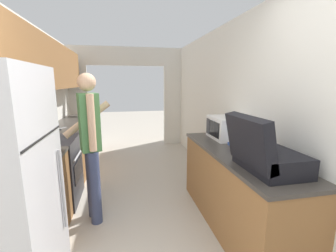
% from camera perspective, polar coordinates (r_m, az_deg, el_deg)
% --- Properties ---
extents(wall_left, '(0.38, 7.22, 2.50)m').
position_cam_1_polar(wall_left, '(3.46, -32.29, 7.45)').
color(wall_left, silver).
rests_on(wall_left, ground_plane).
extents(wall_right, '(0.06, 7.22, 2.50)m').
position_cam_1_polar(wall_right, '(3.22, 17.69, 3.46)').
color(wall_right, silver).
rests_on(wall_right, ground_plane).
extents(wall_far_with_doorway, '(3.20, 0.06, 2.50)m').
position_cam_1_polar(wall_far_with_doorway, '(5.83, -10.36, 9.07)').
color(wall_far_with_doorway, silver).
rests_on(wall_far_with_doorway, ground_plane).
extents(counter_left, '(0.62, 3.53, 0.90)m').
position_cam_1_polar(counter_left, '(4.32, -24.04, -6.02)').
color(counter_left, brown).
rests_on(counter_left, ground_plane).
extents(counter_right, '(0.62, 1.94, 0.90)m').
position_cam_1_polar(counter_right, '(2.77, 16.84, -15.02)').
color(counter_right, brown).
rests_on(counter_right, ground_plane).
extents(range_oven, '(0.66, 0.75, 1.04)m').
position_cam_1_polar(range_oven, '(3.50, -27.00, -10.14)').
color(range_oven, black).
rests_on(range_oven, ground_plane).
extents(person, '(0.55, 0.45, 1.75)m').
position_cam_1_polar(person, '(2.74, -19.02, -4.35)').
color(person, '#384266').
rests_on(person, ground_plane).
extents(suitcase, '(0.51, 0.60, 0.49)m').
position_cam_1_polar(suitcase, '(2.09, 22.98, -6.47)').
color(suitcase, black).
rests_on(suitcase, counter_right).
extents(microwave, '(0.35, 0.50, 0.29)m').
position_cam_1_polar(microwave, '(3.12, 14.20, -0.45)').
color(microwave, white).
rests_on(microwave, counter_right).
extents(book_stack, '(0.25, 0.32, 0.06)m').
position_cam_1_polar(book_stack, '(2.67, 18.06, -5.18)').
color(book_stack, red).
rests_on(book_stack, counter_right).
extents(knife, '(0.17, 0.33, 0.02)m').
position_cam_1_polar(knife, '(4.01, -25.97, -0.78)').
color(knife, '#B7B7BC').
rests_on(knife, counter_left).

